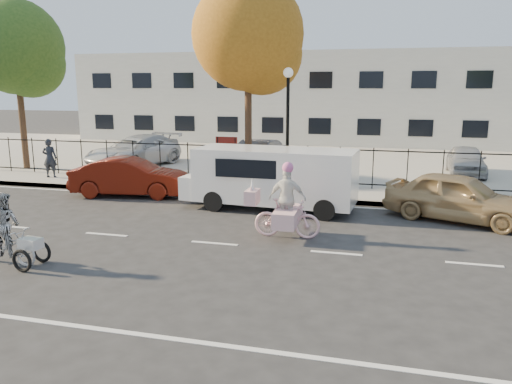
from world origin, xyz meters
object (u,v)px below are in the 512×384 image
(unicorn_bike, at_px, (286,210))
(lot_car_a, at_px, (140,150))
(white_van, at_px, (272,176))
(red_sedan, at_px, (130,177))
(lamppost, at_px, (288,106))
(lot_car_c, at_px, (256,156))
(lot_car_b, at_px, (133,152))
(pedestrian, at_px, (50,158))
(lot_car_d, at_px, (466,160))
(zebra_trike, at_px, (6,237))
(gold_sedan, at_px, (459,197))

(unicorn_bike, height_order, lot_car_a, unicorn_bike)
(white_van, xyz_separation_m, red_sedan, (-5.30, 0.70, -0.39))
(lamppost, xyz_separation_m, red_sedan, (-5.20, -2.30, -2.44))
(lot_car_c, bearing_deg, white_van, -62.33)
(unicorn_bike, relative_size, lot_car_b, 0.42)
(pedestrian, bearing_deg, lot_car_a, -131.18)
(pedestrian, distance_m, lot_car_c, 8.60)
(unicorn_bike, bearing_deg, red_sedan, 59.72)
(red_sedan, bearing_deg, lot_car_b, 18.26)
(unicorn_bike, bearing_deg, lot_car_d, -29.83)
(unicorn_bike, height_order, pedestrian, unicorn_bike)
(zebra_trike, xyz_separation_m, unicorn_bike, (5.52, 3.42, 0.11))
(gold_sedan, height_order, lot_car_d, gold_sedan)
(unicorn_bike, bearing_deg, gold_sedan, -58.31)
(gold_sedan, height_order, lot_car_b, lot_car_b)
(white_van, height_order, lot_car_d, white_van)
(lamppost, xyz_separation_m, lot_car_c, (-2.04, 3.21, -2.29))
(red_sedan, xyz_separation_m, lot_car_b, (-2.73, 5.30, 0.13))
(unicorn_bike, relative_size, lot_car_d, 0.55)
(white_van, xyz_separation_m, lot_car_b, (-8.03, 6.00, -0.26))
(zebra_trike, xyz_separation_m, lot_car_c, (2.37, 12.50, 0.20))
(lot_car_a, relative_size, lot_car_b, 1.03)
(pedestrian, xyz_separation_m, lot_car_b, (1.87, 3.51, -0.14))
(lot_car_b, bearing_deg, unicorn_bike, -23.99)
(unicorn_bike, relative_size, lot_car_c, 0.48)
(red_sedan, relative_size, pedestrian, 2.57)
(unicorn_bike, distance_m, pedestrian, 12.15)
(white_van, distance_m, pedestrian, 10.20)
(lamppost, xyz_separation_m, lot_car_b, (-7.92, 3.00, -2.31))
(red_sedan, relative_size, lot_car_b, 0.87)
(white_van, height_order, red_sedan, white_van)
(red_sedan, bearing_deg, gold_sedan, -102.68)
(gold_sedan, bearing_deg, lot_car_b, 87.63)
(unicorn_bike, relative_size, pedestrian, 1.24)
(lot_car_a, xyz_separation_m, lot_car_d, (14.61, 1.07, -0.09))
(red_sedan, relative_size, lot_car_d, 1.14)
(lot_car_d, bearing_deg, lot_car_b, -171.91)
(unicorn_bike, xyz_separation_m, lot_car_a, (-8.88, 9.26, 0.12))
(lot_car_a, height_order, lot_car_b, lot_car_a)
(pedestrian, bearing_deg, white_van, 152.07)
(gold_sedan, xyz_separation_m, pedestrian, (-15.39, 2.49, 0.25))
(pedestrian, height_order, lot_car_b, pedestrian)
(zebra_trike, xyz_separation_m, gold_sedan, (10.02, 6.29, 0.08))
(zebra_trike, height_order, gold_sedan, zebra_trike)
(lamppost, relative_size, zebra_trike, 2.31)
(white_van, xyz_separation_m, lot_car_c, (-2.14, 6.21, -0.24))
(gold_sedan, bearing_deg, red_sedan, 107.84)
(white_van, distance_m, gold_sedan, 5.51)
(white_van, relative_size, lot_car_c, 1.36)
(unicorn_bike, relative_size, red_sedan, 0.48)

